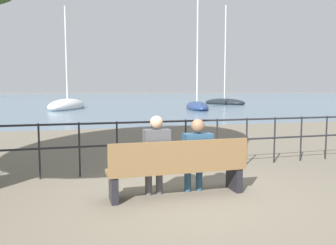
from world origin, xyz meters
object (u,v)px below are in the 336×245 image
park_bench (178,168)px  sailboat_1 (197,106)px  sailboat_0 (224,102)px  seated_person_right (197,152)px  sailboat_2 (68,106)px  seated_person_left (156,153)px

park_bench → sailboat_1: size_ratio=0.20×
sailboat_0 → sailboat_1: size_ratio=1.17×
seated_person_right → sailboat_0: (16.71, 32.92, -0.37)m
sailboat_0 → sailboat_1: 12.01m
sailboat_1 → sailboat_2: size_ratio=1.10×
sailboat_1 → seated_person_right: bearing=-96.8°
seated_person_left → sailboat_2: (-1.55, 27.10, -0.39)m
sailboat_2 → park_bench: bearing=-68.6°
park_bench → sailboat_1: bearing=67.8°
sailboat_0 → park_bench: bearing=-142.3°
sailboat_0 → seated_person_right: bearing=-141.9°
park_bench → sailboat_1: (9.60, 23.57, -0.17)m
seated_person_left → sailboat_2: 27.15m
seated_person_right → sailboat_0: 36.92m
seated_person_right → sailboat_1: bearing=68.5°
park_bench → seated_person_left: seated_person_left is taller
seated_person_left → seated_person_right: bearing=0.0°
park_bench → sailboat_2: size_ratio=0.22×
park_bench → sailboat_1: sailboat_1 is taller
sailboat_2 → seated_person_right: bearing=-67.9°
sailboat_0 → sailboat_2: sailboat_0 is taller
seated_person_right → sailboat_1: 25.25m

